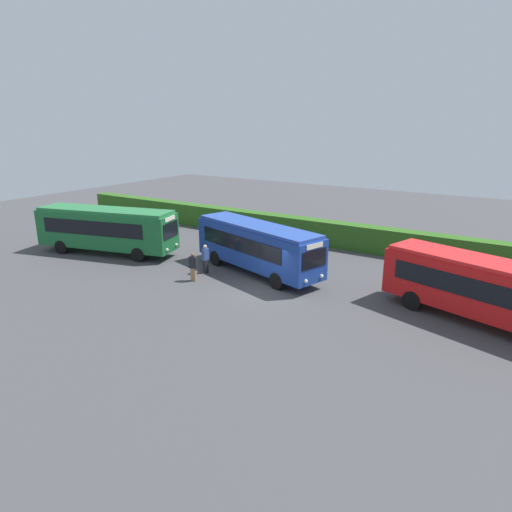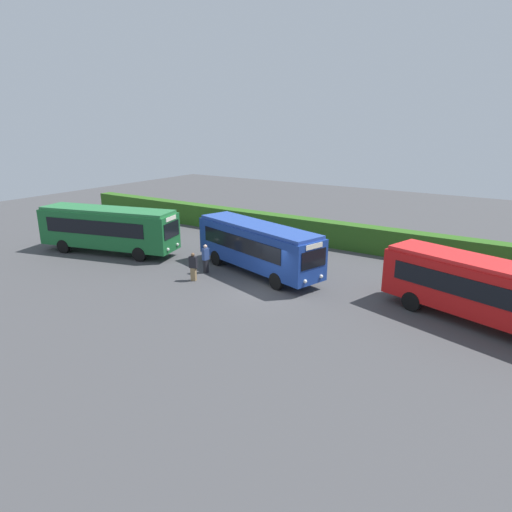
# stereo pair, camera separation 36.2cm
# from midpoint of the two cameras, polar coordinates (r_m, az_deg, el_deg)

# --- Properties ---
(ground_plane) EXTENTS (84.66, 84.66, 0.00)m
(ground_plane) POSITION_cam_midpoint_polar(r_m,az_deg,el_deg) (25.56, 1.58, -4.48)
(ground_plane) COLOR #424244
(bus_green) EXTENTS (10.57, 4.99, 3.29)m
(bus_green) POSITION_cam_midpoint_polar(r_m,az_deg,el_deg) (34.07, -17.97, 3.46)
(bus_green) COLOR #19602D
(bus_green) RESTS_ON ground_plane
(bus_blue) EXTENTS (9.81, 4.99, 3.15)m
(bus_blue) POSITION_cam_midpoint_polar(r_m,az_deg,el_deg) (28.04, 0.56, 1.38)
(bus_blue) COLOR navy
(bus_blue) RESTS_ON ground_plane
(bus_red) EXTENTS (9.60, 4.97, 3.09)m
(bus_red) POSITION_cam_midpoint_polar(r_m,az_deg,el_deg) (23.57, 27.26, -3.66)
(bus_red) COLOR red
(bus_red) RESTS_ON ground_plane
(person_left) EXTENTS (0.28, 0.42, 1.86)m
(person_left) POSITION_cam_midpoint_polar(r_m,az_deg,el_deg) (38.06, -16.15, 3.57)
(person_left) COLOR silver
(person_left) RESTS_ON ground_plane
(person_center) EXTENTS (0.32, 0.45, 1.86)m
(person_center) POSITION_cam_midpoint_polar(r_m,az_deg,el_deg) (28.44, -6.05, -0.24)
(person_center) COLOR black
(person_center) RESTS_ON ground_plane
(person_right) EXTENTS (0.53, 0.38, 1.74)m
(person_right) POSITION_cam_midpoint_polar(r_m,az_deg,el_deg) (27.16, -7.60, -1.28)
(person_right) COLOR olive
(person_right) RESTS_ON ground_plane
(person_far) EXTENTS (0.51, 0.48, 1.75)m
(person_far) POSITION_cam_midpoint_polar(r_m,az_deg,el_deg) (31.40, 2.74, 1.35)
(person_far) COLOR olive
(person_far) RESTS_ON ground_plane
(hedge_row) EXTENTS (54.33, 1.25, 1.91)m
(hedge_row) POSITION_cam_midpoint_polar(r_m,az_deg,el_deg) (34.63, 11.19, 2.58)
(hedge_row) COLOR #2C5C1B
(hedge_row) RESTS_ON ground_plane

